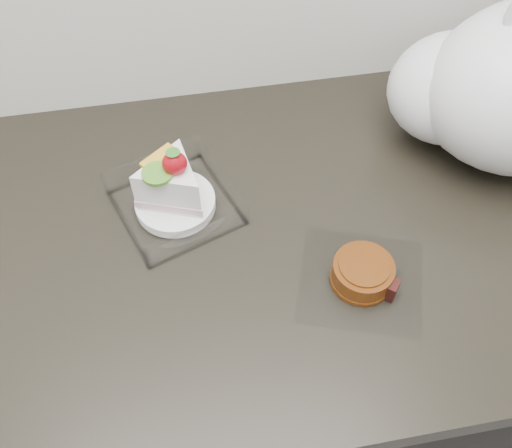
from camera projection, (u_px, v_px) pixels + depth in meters
counter at (203, 365)px, 1.17m from camera, size 2.04×0.64×0.90m
cake_tray at (174, 194)px, 0.82m from camera, size 0.21×0.21×0.13m
mooncake_wrap at (363, 275)px, 0.76m from camera, size 0.21×0.20×0.04m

